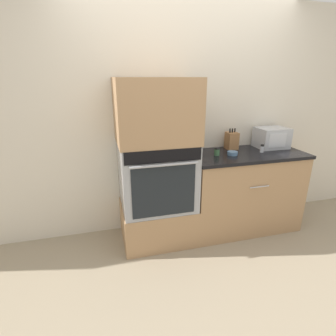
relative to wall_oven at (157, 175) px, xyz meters
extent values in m
plane|color=gray|center=(0.38, -0.30, -0.76)|extent=(12.00, 12.00, 0.00)
cube|color=beige|center=(0.38, 0.33, 0.49)|extent=(8.00, 0.05, 2.50)
cube|color=#A87F56|center=(0.00, 0.00, -0.55)|extent=(0.77, 0.60, 0.41)
cube|color=#9EA0A5|center=(0.00, 0.00, 0.00)|extent=(0.74, 0.59, 0.70)
cube|color=black|center=(0.00, -0.30, 0.29)|extent=(0.71, 0.01, 0.12)
cube|color=orange|center=(0.00, -0.30, 0.29)|extent=(0.09, 0.00, 0.03)
cube|color=black|center=(0.00, -0.30, -0.05)|extent=(0.61, 0.01, 0.52)
cylinder|color=#9EA0A5|center=(0.00, -0.33, 0.21)|extent=(0.63, 0.02, 0.02)
cube|color=#A87F56|center=(0.00, 0.00, 0.65)|extent=(0.77, 0.60, 0.61)
cube|color=#A87F56|center=(1.02, 0.00, -0.31)|extent=(1.27, 0.60, 0.89)
cube|color=black|center=(1.02, 0.00, 0.15)|extent=(1.29, 0.63, 0.03)
cylinder|color=#B7B7BC|center=(1.02, -0.31, -0.12)|extent=(0.22, 0.01, 0.01)
cube|color=#B2B5BA|center=(1.42, 0.13, 0.28)|extent=(0.35, 0.28, 0.23)
cube|color=silver|center=(1.39, -0.01, 0.28)|extent=(0.22, 0.01, 0.16)
cube|color=olive|center=(0.93, 0.19, 0.26)|extent=(0.12, 0.13, 0.19)
cylinder|color=black|center=(0.90, 0.19, 0.38)|extent=(0.02, 0.02, 0.04)
cylinder|color=black|center=(0.93, 0.19, 0.38)|extent=(0.02, 0.02, 0.04)
cylinder|color=black|center=(0.96, 0.19, 0.38)|extent=(0.02, 0.02, 0.04)
cylinder|color=#517599|center=(0.82, -0.04, 0.18)|extent=(0.11, 0.11, 0.04)
cylinder|color=silver|center=(1.19, -0.03, 0.20)|extent=(0.04, 0.04, 0.07)
cylinder|color=black|center=(1.19, -0.03, 0.25)|extent=(0.04, 0.04, 0.02)
cylinder|color=#427047|center=(0.65, -0.01, 0.20)|extent=(0.06, 0.06, 0.07)
cylinder|color=black|center=(0.65, -0.01, 0.24)|extent=(0.05, 0.05, 0.02)
cylinder|color=silver|center=(0.44, -0.03, 0.21)|extent=(0.04, 0.04, 0.09)
cylinder|color=#B7B7BC|center=(0.44, -0.03, 0.26)|extent=(0.04, 0.04, 0.02)
camera|label=1|loc=(-0.54, -2.47, 0.96)|focal=28.00mm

